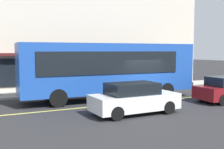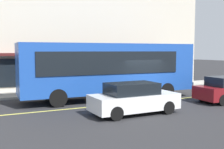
{
  "view_description": "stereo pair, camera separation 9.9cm",
  "coord_description": "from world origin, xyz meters",
  "px_view_note": "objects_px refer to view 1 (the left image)",
  "views": [
    {
      "loc": [
        -9.17,
        -13.87,
        3.07
      ],
      "look_at": [
        -1.71,
        1.38,
        1.6
      ],
      "focal_mm": 44.4,
      "sensor_mm": 36.0,
      "label": 1
    },
    {
      "loc": [
        -9.09,
        -13.91,
        3.07
      ],
      "look_at": [
        -1.71,
        1.38,
        1.6
      ],
      "focal_mm": 44.4,
      "sensor_mm": 36.0,
      "label": 2
    }
  ],
  "objects_px": {
    "car_white": "(134,99)",
    "pedestrian_near_storefront": "(181,73)",
    "pedestrian_at_corner": "(120,74)",
    "pedestrian_mid_block": "(154,72)",
    "bus": "(110,68)"
  },
  "relations": [
    {
      "from": "car_white",
      "to": "pedestrian_near_storefront",
      "type": "distance_m",
      "value": 11.3
    },
    {
      "from": "pedestrian_at_corner",
      "to": "pedestrian_mid_block",
      "type": "distance_m",
      "value": 3.45
    },
    {
      "from": "bus",
      "to": "pedestrian_mid_block",
      "type": "xyz_separation_m",
      "value": [
        6.42,
        4.41,
        -0.79
      ]
    },
    {
      "from": "pedestrian_mid_block",
      "to": "pedestrian_at_corner",
      "type": "bearing_deg",
      "value": -178.66
    },
    {
      "from": "bus",
      "to": "pedestrian_near_storefront",
      "type": "bearing_deg",
      "value": 19.82
    },
    {
      "from": "pedestrian_at_corner",
      "to": "pedestrian_near_storefront",
      "type": "bearing_deg",
      "value": -15.4
    },
    {
      "from": "pedestrian_at_corner",
      "to": "pedestrian_near_storefront",
      "type": "distance_m",
      "value": 5.32
    },
    {
      "from": "pedestrian_at_corner",
      "to": "pedestrian_mid_block",
      "type": "relative_size",
      "value": 0.95
    },
    {
      "from": "bus",
      "to": "pedestrian_mid_block",
      "type": "bearing_deg",
      "value": 34.53
    },
    {
      "from": "pedestrian_near_storefront",
      "to": "car_white",
      "type": "bearing_deg",
      "value": -141.19
    },
    {
      "from": "pedestrian_at_corner",
      "to": "pedestrian_mid_block",
      "type": "bearing_deg",
      "value": 1.34
    },
    {
      "from": "pedestrian_near_storefront",
      "to": "pedestrian_mid_block",
      "type": "relative_size",
      "value": 0.99
    },
    {
      "from": "car_white",
      "to": "pedestrian_near_storefront",
      "type": "bearing_deg",
      "value": 38.81
    },
    {
      "from": "pedestrian_mid_block",
      "to": "bus",
      "type": "bearing_deg",
      "value": -145.47
    },
    {
      "from": "pedestrian_mid_block",
      "to": "car_white",
      "type": "bearing_deg",
      "value": -129.69
    }
  ]
}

